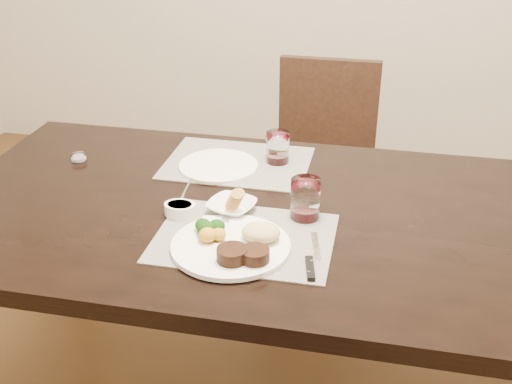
% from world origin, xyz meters
% --- Properties ---
extents(dining_table, '(2.00, 1.00, 0.75)m').
position_xyz_m(dining_table, '(0.00, 0.00, 0.67)').
color(dining_table, black).
rests_on(dining_table, ground).
extents(chair_far, '(0.42, 0.42, 0.90)m').
position_xyz_m(chair_far, '(0.00, 0.93, 0.50)').
color(chair_far, black).
rests_on(chair_far, ground).
extents(placemat_near, '(0.46, 0.34, 0.00)m').
position_xyz_m(placemat_near, '(-0.09, -0.16, 0.75)').
color(placemat_near, gray).
rests_on(placemat_near, dining_table).
extents(placemat_far, '(0.46, 0.34, 0.00)m').
position_xyz_m(placemat_far, '(-0.21, 0.28, 0.75)').
color(placemat_far, gray).
rests_on(placemat_far, dining_table).
extents(dinner_plate, '(0.30, 0.30, 0.05)m').
position_xyz_m(dinner_plate, '(-0.10, -0.23, 0.77)').
color(dinner_plate, white).
rests_on(dinner_plate, placemat_near).
extents(napkin_fork, '(0.12, 0.17, 0.02)m').
position_xyz_m(napkin_fork, '(-0.16, -0.16, 0.76)').
color(napkin_fork, white).
rests_on(napkin_fork, placemat_near).
extents(steak_knife, '(0.04, 0.22, 0.01)m').
position_xyz_m(steak_knife, '(0.10, -0.25, 0.76)').
color(steak_knife, silver).
rests_on(steak_knife, placemat_near).
extents(cracker_bowl, '(0.16, 0.16, 0.06)m').
position_xyz_m(cracker_bowl, '(-0.15, -0.04, 0.77)').
color(cracker_bowl, white).
rests_on(cracker_bowl, placemat_near).
extents(sauce_ramekin, '(0.09, 0.13, 0.07)m').
position_xyz_m(sauce_ramekin, '(-0.29, -0.09, 0.77)').
color(sauce_ramekin, white).
rests_on(sauce_ramekin, placemat_near).
extents(wine_glass_near, '(0.08, 0.08, 0.11)m').
position_xyz_m(wine_glass_near, '(0.05, -0.02, 0.80)').
color(wine_glass_near, silver).
rests_on(wine_glass_near, placemat_near).
extents(far_plate, '(0.25, 0.25, 0.01)m').
position_xyz_m(far_plate, '(-0.26, 0.23, 0.76)').
color(far_plate, white).
rests_on(far_plate, placemat_far).
extents(wine_glass_far, '(0.07, 0.07, 0.10)m').
position_xyz_m(wine_glass_far, '(-0.09, 0.31, 0.80)').
color(wine_glass_far, silver).
rests_on(wine_glass_far, placemat_far).
extents(salt_cellar, '(0.05, 0.05, 0.02)m').
position_xyz_m(salt_cellar, '(-0.73, 0.19, 0.76)').
color(salt_cellar, silver).
rests_on(salt_cellar, dining_table).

